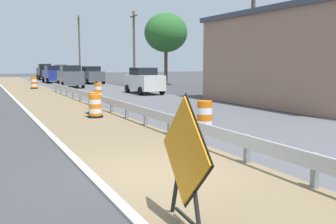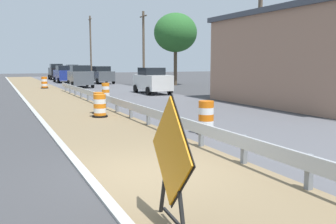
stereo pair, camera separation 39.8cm
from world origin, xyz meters
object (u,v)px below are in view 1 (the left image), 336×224
car_mid_far_lane (92,75)px  car_trailing_far_lane (53,74)px  traffic_barrel_farther (34,83)px  car_lead_near_lane (45,72)px  traffic_barrel_far (98,92)px  traffic_barrel_mid (94,104)px  utility_pole_mid (134,47)px  traffic_barrel_close (95,107)px  warning_sign_diamond (185,156)px  traffic_barrel_nearest (204,119)px  utility_pole_near (252,38)px  utility_pole_far (79,46)px  car_trailing_near_lane (144,81)px  car_lead_far_lane (70,76)px  car_distant_a (61,71)px

car_mid_far_lane → car_trailing_far_lane: car_trailing_far_lane is taller
traffic_barrel_farther → car_lead_near_lane: 18.61m
traffic_barrel_far → car_trailing_far_lane: size_ratio=0.24×
traffic_barrel_mid → utility_pole_mid: (9.57, 18.86, 3.48)m
traffic_barrel_close → traffic_barrel_mid: 1.20m
warning_sign_diamond → car_lead_near_lane: size_ratio=0.49×
traffic_barrel_nearest → utility_pole_mid: (7.52, 25.46, 3.42)m
utility_pole_near → utility_pole_far: utility_pole_far is taller
traffic_barrel_nearest → car_trailing_near_lane: bearing=74.0°
traffic_barrel_mid → traffic_barrel_nearest: bearing=-72.8°
traffic_barrel_nearest → car_trailing_near_lane: car_trailing_near_lane is taller
car_lead_far_lane → utility_pole_near: (5.81, -20.01, 2.72)m
car_distant_a → utility_pole_near: 44.41m
traffic_barrel_farther → utility_pole_far: utility_pole_far is taller
utility_pole_far → car_lead_far_lane: bearing=-106.3°
warning_sign_diamond → traffic_barrel_farther: (1.93, 32.08, -0.57)m
traffic_barrel_mid → traffic_barrel_far: traffic_barrel_far is taller
car_mid_far_lane → utility_pole_near: (2.10, -25.85, 2.80)m
car_mid_far_lane → utility_pole_mid: 7.58m
car_trailing_near_lane → utility_pole_mid: bearing=163.5°
traffic_barrel_mid → car_trailing_near_lane: car_trailing_near_lane is taller
traffic_barrel_nearest → utility_pole_mid: utility_pole_mid is taller
car_mid_far_lane → car_distant_a: (0.08, 18.43, 0.03)m
car_lead_near_lane → utility_pole_far: utility_pole_far is taller
car_lead_far_lane → traffic_barrel_close: bearing=172.8°
traffic_barrel_nearest → traffic_barrel_close: (-2.31, 5.43, -0.06)m
traffic_barrel_close → car_trailing_near_lane: (6.99, 10.85, 0.55)m
traffic_barrel_nearest → car_lead_far_lane: bearing=87.6°
traffic_barrel_nearest → traffic_barrel_mid: (-2.05, 6.60, -0.06)m
car_lead_far_lane → car_distant_a: bearing=-6.7°
utility_pole_far → car_distant_a: bearing=111.8°
warning_sign_diamond → utility_pole_far: utility_pole_far is taller
car_trailing_near_lane → utility_pole_far: 29.56m
traffic_barrel_farther → utility_pole_far: 22.01m
traffic_barrel_mid → car_lead_far_lane: car_lead_far_lane is taller
traffic_barrel_close → utility_pole_far: utility_pole_far is taller
traffic_barrel_close → traffic_barrel_farther: bearing=89.9°
car_lead_near_lane → car_distant_a: 7.04m
traffic_barrel_close → car_trailing_near_lane: car_trailing_near_lane is taller
warning_sign_diamond → traffic_barrel_nearest: (4.21, 6.13, -0.55)m
traffic_barrel_mid → utility_pole_mid: bearing=63.1°
warning_sign_diamond → car_trailing_near_lane: car_trailing_near_lane is taller
car_lead_far_lane → utility_pole_mid: (6.43, -0.59, 2.86)m
car_lead_far_lane → utility_pole_near: utility_pole_near is taller
traffic_barrel_close → car_lead_near_lane: size_ratio=0.25×
traffic_barrel_nearest → car_distant_a: car_distant_a is taller
traffic_barrel_close → car_trailing_near_lane: 12.92m
car_trailing_near_lane → utility_pole_far: utility_pole_far is taller
traffic_barrel_mid → traffic_barrel_farther: bearing=90.7°
car_lead_far_lane → car_distant_a: 24.57m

